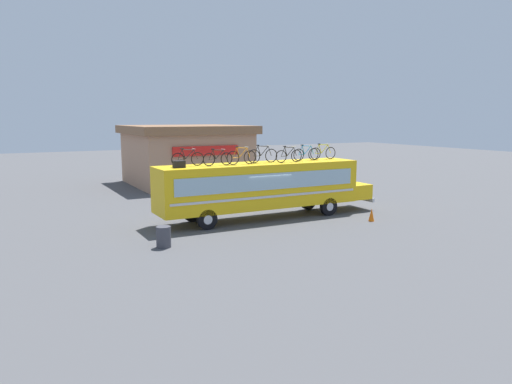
% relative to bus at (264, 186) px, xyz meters
% --- Properties ---
extents(ground_plane, '(120.00, 120.00, 0.00)m').
position_rel_bus_xyz_m(ground_plane, '(-0.25, 0.00, -1.80)').
color(ground_plane, '#4C4C4F').
extents(bus, '(12.77, 2.39, 3.03)m').
position_rel_bus_xyz_m(bus, '(0.00, 0.00, 0.00)').
color(bus, yellow).
rests_on(bus, ground).
extents(luggage_bag_1, '(0.54, 0.40, 0.34)m').
position_rel_bus_xyz_m(luggage_bag_1, '(-4.84, -0.23, 1.40)').
color(luggage_bag_1, black).
rests_on(luggage_bag_1, bus).
extents(rooftop_bicycle_1, '(1.72, 0.44, 0.91)m').
position_rel_bus_xyz_m(rooftop_bicycle_1, '(-4.20, 0.28, 1.61)').
color(rooftop_bicycle_1, black).
rests_on(rooftop_bicycle_1, bus).
extents(rooftop_bicycle_2, '(1.62, 0.44, 0.87)m').
position_rel_bus_xyz_m(rooftop_bicycle_2, '(-2.76, -0.17, 1.59)').
color(rooftop_bicycle_2, black).
rests_on(rooftop_bicycle_2, bus).
extents(rooftop_bicycle_3, '(1.70, 0.44, 0.95)m').
position_rel_bus_xyz_m(rooftop_bicycle_3, '(-1.45, -0.21, 1.62)').
color(rooftop_bicycle_3, black).
rests_on(rooftop_bicycle_3, bus).
extents(rooftop_bicycle_4, '(1.80, 0.44, 0.98)m').
position_rel_bus_xyz_m(rooftop_bicycle_4, '(-0.03, 0.08, 1.63)').
color(rooftop_bicycle_4, black).
rests_on(rooftop_bicycle_4, bus).
extents(rooftop_bicycle_5, '(1.65, 0.44, 0.90)m').
position_rel_bus_xyz_m(rooftop_bicycle_5, '(1.35, -0.36, 1.60)').
color(rooftop_bicycle_5, black).
rests_on(rooftop_bicycle_5, bus).
extents(rooftop_bicycle_6, '(1.69, 0.44, 0.91)m').
position_rel_bus_xyz_m(rooftop_bicycle_6, '(2.79, 0.11, 1.61)').
color(rooftop_bicycle_6, black).
rests_on(rooftop_bicycle_6, bus).
extents(rooftop_bicycle_7, '(1.77, 0.44, 0.93)m').
position_rel_bus_xyz_m(rooftop_bicycle_7, '(4.10, 0.31, 1.62)').
color(rooftop_bicycle_7, black).
rests_on(rooftop_bicycle_7, bus).
extents(roadside_building, '(9.33, 9.16, 4.78)m').
position_rel_bus_xyz_m(roadside_building, '(1.16, 15.27, 0.64)').
color(roadside_building, tan).
rests_on(roadside_building, ground).
extents(trash_bin, '(0.62, 0.62, 0.90)m').
position_rel_bus_xyz_m(trash_bin, '(-6.63, -3.21, -1.35)').
color(trash_bin, '#3F3F47').
rests_on(trash_bin, ground).
extents(traffic_cone, '(0.31, 0.31, 0.69)m').
position_rel_bus_xyz_m(traffic_cone, '(4.67, -3.35, -1.45)').
color(traffic_cone, orange).
rests_on(traffic_cone, ground).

